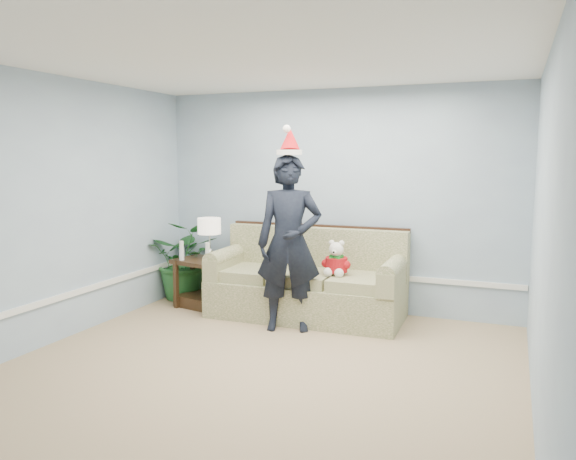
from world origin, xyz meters
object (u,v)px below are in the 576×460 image
Objects in this scene: side_table at (202,288)px; table_lamp at (209,228)px; man at (289,243)px; teddy_bear at (336,262)px; houseplant at (186,259)px; sofa at (308,285)px.

table_lamp is at bearing 38.63° from side_table.
man is 4.72× the size of teddy_bear.
table_lamp is at bearing -21.86° from houseplant.
sofa reaches higher than teddy_bear.
houseplant is at bearing 139.32° from man.
man is at bearing -22.80° from table_lamp.
teddy_bear is at bearing -1.83° from side_table.
man is (1.30, -0.55, -0.04)m from table_lamp.
sofa is 0.82m from man.
man is at bearing -19.11° from side_table.
table_lamp is at bearing -179.68° from sofa.
man is at bearing -133.81° from teddy_bear.
houseplant is at bearing 171.54° from teddy_bear.
side_table is 1.39× the size of table_lamp.
side_table is at bearing -177.01° from sofa.
sofa is 2.14× the size of houseplant.
man is (1.39, -0.48, 0.72)m from side_table.
houseplant reaches higher than sofa.
side_table is 1.85m from teddy_bear.
sofa is at bearing 158.52° from teddy_bear.
table_lamp is 1.41m from man.
houseplant is (-0.39, 0.26, 0.29)m from side_table.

